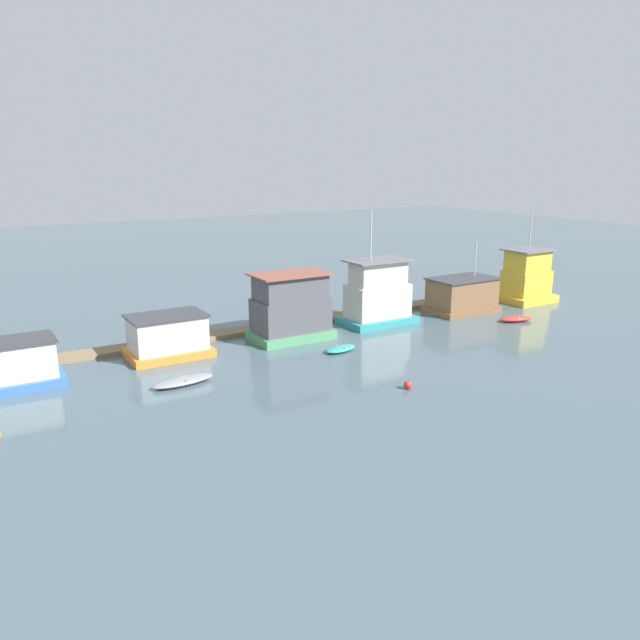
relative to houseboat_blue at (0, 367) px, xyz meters
The scene contains 12 objects.
ground_plane 22.32m from the houseboat_blue, ahead, with size 200.00×200.00×0.00m, color #475B66.
dock_walkway 22.64m from the houseboat_blue, ahead, with size 59.60×1.85×0.30m, color #846B4C.
houseboat_blue is the anchor object (origin of this frame).
houseboat_orange 10.73m from the houseboat_blue, ahead, with size 5.66×3.91×2.99m.
houseboat_green 20.22m from the houseboat_blue, ahead, with size 6.07×3.93×5.13m.
houseboat_teal 28.70m from the houseboat_blue, ahead, with size 6.19×3.94×9.48m.
houseboat_brown 37.67m from the houseboat_blue, ahead, with size 6.31×3.97×6.23m.
houseboat_yellow 46.01m from the houseboat_blue, ahead, with size 5.01×4.18×8.73m.
dinghy_grey 10.92m from the houseboat_blue, 27.68° to the right, with size 4.15×1.80×0.44m.
dinghy_teal 22.12m from the houseboat_blue, 11.46° to the right, with size 2.80×1.74×0.41m.
dinghy_red 39.50m from the houseboat_blue, ahead, with size 3.20×1.95×0.50m.
buoy_red 24.67m from the houseboat_blue, 31.42° to the right, with size 0.52×0.52×0.52m, color red.
Camera 1 is at (-24.22, -40.98, 13.58)m, focal length 35.00 mm.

